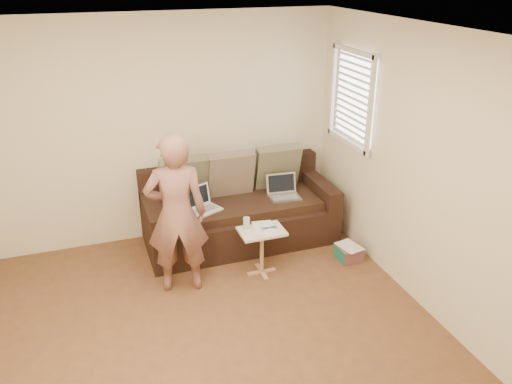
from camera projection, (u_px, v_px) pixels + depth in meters
floor at (222, 349)px, 4.47m from camera, size 4.50×4.50×0.00m
ceiling at (212, 38)px, 3.41m from camera, size 4.50×4.50×0.00m
wall_back at (165, 131)px, 5.88m from camera, size 4.00×0.00×4.00m
wall_right at (437, 181)px, 4.54m from camera, size 0.00×4.50×4.50m
window_blinds at (352, 98)px, 5.66m from camera, size 0.12×0.88×1.08m
sofa at (240, 208)px, 6.05m from camera, size 2.20×0.95×0.85m
pillow_left at (184, 179)px, 5.91m from camera, size 0.55×0.29×0.57m
pillow_mid at (230, 174)px, 6.05m from camera, size 0.55×0.27×0.57m
pillow_right at (277, 167)px, 6.26m from camera, size 0.55×0.28×0.57m
laptop_silver at (285, 198)px, 6.08m from camera, size 0.38×0.29×0.24m
laptop_white at (204, 211)px, 5.76m from camera, size 0.43×0.39×0.26m
person at (176, 214)px, 4.99m from camera, size 0.66×0.50×1.66m
side_table at (262, 252)px, 5.47m from camera, size 0.47×0.33×0.52m
drinking_glass at (246, 223)px, 5.38m from camera, size 0.07×0.07×0.12m
scissors at (269, 228)px, 5.39m from camera, size 0.19×0.11×0.02m
paper_on_table at (264, 227)px, 5.41m from camera, size 0.25×0.33×0.00m
striped_box at (349, 253)px, 5.79m from camera, size 0.26×0.26×0.17m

